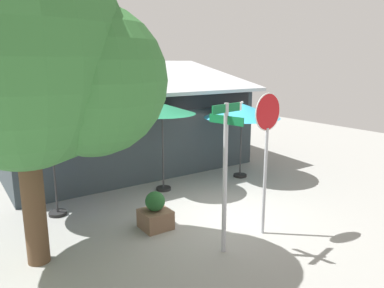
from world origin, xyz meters
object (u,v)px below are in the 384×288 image
shade_tree (38,65)px  sidewalk_planter (155,213)px  patio_umbrella_forest_green_center (162,110)px  stop_sign (267,137)px  patio_umbrella_teal_right (242,111)px  patio_umbrella_royal_blue_left (50,125)px  street_sign_post (225,164)px

shade_tree → sidewalk_planter: shade_tree is taller
patio_umbrella_forest_green_center → shade_tree: 4.54m
stop_sign → patio_umbrella_teal_right: size_ratio=1.24×
patio_umbrella_royal_blue_left → patio_umbrella_forest_green_center: size_ratio=0.97×
stop_sign → patio_umbrella_royal_blue_left: (-3.52, 3.62, 0.09)m
street_sign_post → shade_tree: 3.79m
sidewalk_planter → street_sign_post: bearing=-69.9°
patio_umbrella_teal_right → sidewalk_planter: patio_umbrella_teal_right is taller
street_sign_post → shade_tree: size_ratio=0.52×
street_sign_post → patio_umbrella_royal_blue_left: size_ratio=1.17×
patio_umbrella_forest_green_center → patio_umbrella_teal_right: bearing=-6.6°
patio_umbrella_teal_right → sidewalk_planter: bearing=-156.7°
patio_umbrella_forest_green_center → sidewalk_planter: size_ratio=3.03×
stop_sign → patio_umbrella_forest_green_center: stop_sign is taller
street_sign_post → shade_tree: bearing=151.7°
patio_umbrella_forest_green_center → shade_tree: size_ratio=0.46×
street_sign_post → patio_umbrella_teal_right: street_sign_post is taller
patio_umbrella_teal_right → shade_tree: shade_tree is taller
stop_sign → shade_tree: size_ratio=0.55×
patio_umbrella_forest_green_center → patio_umbrella_teal_right: patio_umbrella_forest_green_center is taller
stop_sign → patio_umbrella_forest_green_center: 3.74m
street_sign_post → sidewalk_planter: 2.33m
patio_umbrella_forest_green_center → sidewalk_planter: bearing=-124.1°
stop_sign → patio_umbrella_teal_right: stop_sign is taller
patio_umbrella_royal_blue_left → patio_umbrella_forest_green_center: bearing=1.7°
stop_sign → sidewalk_planter: size_ratio=3.56×
patio_umbrella_royal_blue_left → sidewalk_planter: (1.67, -2.04, -1.91)m
patio_umbrella_teal_right → sidewalk_planter: (-4.20, -1.81, -1.84)m
shade_tree → sidewalk_planter: size_ratio=6.52×
sidewalk_planter → patio_umbrella_royal_blue_left: bearing=129.3°
patio_umbrella_forest_green_center → street_sign_post: bearing=-102.0°
stop_sign → patio_umbrella_forest_green_center: size_ratio=1.17×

